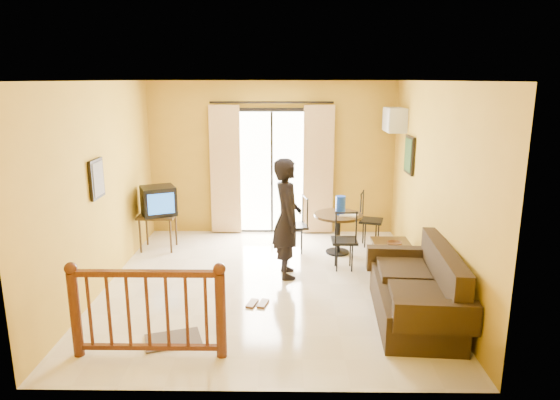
{
  "coord_description": "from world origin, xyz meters",
  "views": [
    {
      "loc": [
        0.27,
        -6.58,
        2.82
      ],
      "look_at": [
        0.18,
        0.2,
        1.17
      ],
      "focal_mm": 32.0,
      "sensor_mm": 36.0,
      "label": 1
    }
  ],
  "objects_px": {
    "sofa": "(419,293)",
    "television": "(158,201)",
    "dining_table": "(338,222)",
    "standing_person": "(287,218)",
    "coffee_table": "(394,256)"
  },
  "relations": [
    {
      "from": "sofa",
      "to": "coffee_table",
      "type": "bearing_deg",
      "value": 94.33
    },
    {
      "from": "sofa",
      "to": "television",
      "type": "bearing_deg",
      "value": 149.97
    },
    {
      "from": "television",
      "to": "coffee_table",
      "type": "bearing_deg",
      "value": -41.11
    },
    {
      "from": "sofa",
      "to": "standing_person",
      "type": "height_order",
      "value": "standing_person"
    },
    {
      "from": "sofa",
      "to": "standing_person",
      "type": "xyz_separation_m",
      "value": [
        -1.58,
        1.37,
        0.54
      ]
    },
    {
      "from": "television",
      "to": "sofa",
      "type": "distance_m",
      "value": 4.52
    },
    {
      "from": "dining_table",
      "to": "sofa",
      "type": "bearing_deg",
      "value": -72.66
    },
    {
      "from": "television",
      "to": "sofa",
      "type": "bearing_deg",
      "value": -58.44
    },
    {
      "from": "standing_person",
      "to": "television",
      "type": "bearing_deg",
      "value": 54.59
    },
    {
      "from": "dining_table",
      "to": "standing_person",
      "type": "xyz_separation_m",
      "value": [
        -0.84,
        -0.99,
        0.35
      ]
    },
    {
      "from": "standing_person",
      "to": "coffee_table",
      "type": "bearing_deg",
      "value": -96.02
    },
    {
      "from": "dining_table",
      "to": "standing_person",
      "type": "bearing_deg",
      "value": -130.43
    },
    {
      "from": "television",
      "to": "dining_table",
      "type": "xyz_separation_m",
      "value": [
        2.99,
        -0.16,
        -0.32
      ]
    },
    {
      "from": "television",
      "to": "dining_table",
      "type": "distance_m",
      "value": 3.01
    },
    {
      "from": "coffee_table",
      "to": "sofa",
      "type": "distance_m",
      "value": 1.4
    }
  ]
}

